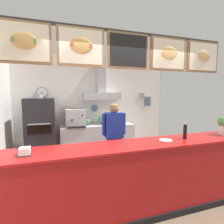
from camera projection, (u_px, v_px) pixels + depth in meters
ground_plane at (126, 198)px, 3.01m from camera, size 6.00×6.00×0.00m
back_wall_assembly at (96, 103)px, 5.04m from camera, size 4.47×2.65×2.86m
service_counter at (136, 178)px, 2.61m from camera, size 4.01×0.60×1.06m
back_prep_counter at (98, 141)px, 4.95m from camera, size 2.03×0.55×0.92m
pizza_oven at (41, 132)px, 4.32m from camera, size 0.69×0.71×1.78m
shop_worker at (114, 136)px, 3.84m from camera, size 0.54×0.23×1.58m
espresso_machine at (75, 118)px, 4.66m from camera, size 0.52×0.49×0.45m
potted_basil at (102, 119)px, 4.96m from camera, size 0.23×0.23×0.27m
potted_sage at (88, 122)px, 4.81m from camera, size 0.14×0.14×0.18m
basil_vase at (224, 125)px, 3.10m from camera, size 0.20×0.20×0.33m
condiment_plate at (166, 140)px, 2.72m from camera, size 0.20×0.20×0.01m
pepper_grinder at (185, 131)px, 2.82m from camera, size 0.06×0.06×0.27m
napkin_holder at (25, 152)px, 2.07m from camera, size 0.15×0.14×0.10m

